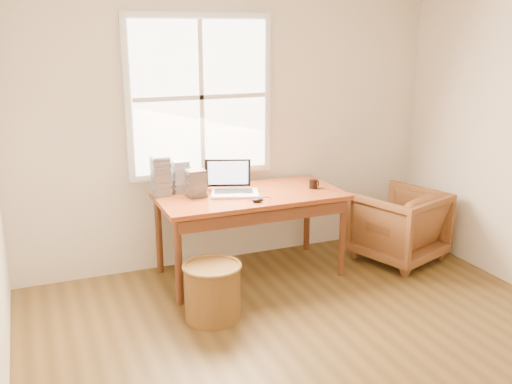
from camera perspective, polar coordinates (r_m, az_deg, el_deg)
room_shell at (r=3.36m, az=9.40°, el=2.04°), size 4.04×4.54×2.64m
desk at (r=4.94m, az=-0.61°, el=-0.36°), size 1.60×0.80×0.04m
armchair at (r=5.55m, az=14.02°, el=-3.24°), size 0.93×0.94×0.68m
wicker_stool at (r=4.37m, az=-4.37°, el=-9.94°), size 0.48×0.48×0.42m
laptop at (r=4.86m, az=-2.14°, el=1.25°), size 0.46×0.47×0.27m
mouse at (r=4.68m, az=0.17°, el=-0.81°), size 0.11×0.07×0.03m
coffee_mug at (r=5.10m, az=5.74°, el=0.82°), size 0.09×0.09×0.08m
cd_stack_a at (r=4.99m, az=-7.58°, el=1.53°), size 0.15×0.14×0.28m
cd_stack_b at (r=4.85m, az=-6.04°, el=0.92°), size 0.16×0.14×0.23m
cd_stack_c at (r=4.90m, az=-9.49°, el=1.60°), size 0.16×0.14×0.34m
cd_stack_d at (r=5.03m, az=-6.96°, el=1.01°), size 0.15×0.14×0.16m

